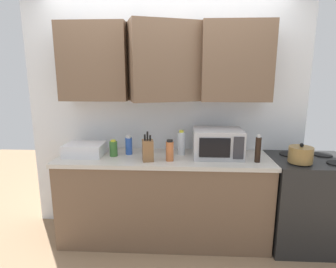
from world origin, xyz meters
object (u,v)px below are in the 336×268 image
dish_rack (85,149)px  bottle_green_oil (113,148)px  stove_range (307,202)px  bottle_spice_jar (170,151)px  kettle (301,155)px  microwave (218,143)px  knife_block (148,150)px  bottle_soy_dark (258,149)px  bottle_clear_tall (181,143)px  bottle_blue_cleaner (129,145)px

dish_rack → bottle_green_oil: 0.30m
stove_range → bottle_spice_jar: size_ratio=4.43×
kettle → bottle_green_oil: size_ratio=1.29×
bottle_spice_jar → microwave: bearing=18.8°
knife_block → bottle_green_oil: bearing=159.8°
bottle_soy_dark → bottle_clear_tall: size_ratio=1.03×
bottle_clear_tall → bottle_spice_jar: (-0.11, -0.22, -0.02)m
microwave → knife_block: (-0.68, -0.17, -0.04)m
stove_range → kettle: size_ratio=4.24×
stove_range → microwave: size_ratio=1.90×
microwave → dish_rack: bearing=-179.1°
bottle_soy_dark → bottle_blue_cleaner: bearing=171.1°
knife_block → bottle_clear_tall: knife_block is taller
dish_rack → bottle_green_oil: bottle_green_oil is taller
bottle_green_oil → bottle_spice_jar: 0.59m
bottle_soy_dark → knife_block: bearing=-179.4°
kettle → bottle_green_oil: 1.79m
bottle_soy_dark → bottle_spice_jar: size_ratio=1.28×
microwave → bottle_spice_jar: bearing=-161.2°
kettle → microwave: bearing=166.2°
bottle_soy_dark → bottle_blue_cleaner: size_ratio=1.32×
kettle → dish_rack: kettle is taller
microwave → bottle_blue_cleaner: size_ratio=2.41×
bottle_green_oil → stove_range: bearing=-0.2°
microwave → dish_rack: 1.34m
knife_block → bottle_spice_jar: knife_block is taller
microwave → bottle_soy_dark: bearing=-23.9°
microwave → dish_rack: (-1.34, -0.02, -0.08)m
bottle_green_oil → bottle_clear_tall: bottle_clear_tall is taller
kettle → bottle_spice_jar: bearing=178.9°
microwave → bottle_green_oil: (-1.04, -0.03, -0.06)m
kettle → knife_block: 1.42m
bottle_spice_jar → bottle_clear_tall: bearing=63.2°
knife_block → dish_rack: bearing=167.5°
kettle → bottle_blue_cleaner: (-1.64, 0.22, 0.01)m
bottle_green_oil → bottle_blue_cleaner: bearing=27.0°
dish_rack → knife_block: 0.68m
microwave → bottle_blue_cleaner: 0.90m
dish_rack → bottle_soy_dark: (1.70, -0.14, 0.06)m
kettle → knife_block: bearing=179.5°
bottle_clear_tall → bottle_blue_cleaner: 0.54m
dish_rack → bottle_blue_cleaner: bearing=7.7°
knife_block → bottle_soy_dark: bearing=0.6°
stove_range → bottle_blue_cleaner: bearing=177.5°
bottle_spice_jar → bottle_green_oil: bearing=167.7°
bottle_blue_cleaner → bottle_spice_jar: size_ratio=0.97×
stove_range → bottle_green_oil: bearing=179.8°
kettle → bottle_soy_dark: bearing=176.4°
bottle_clear_tall → bottle_spice_jar: bottle_clear_tall is taller
bottle_blue_cleaner → bottle_spice_jar: bearing=-24.6°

